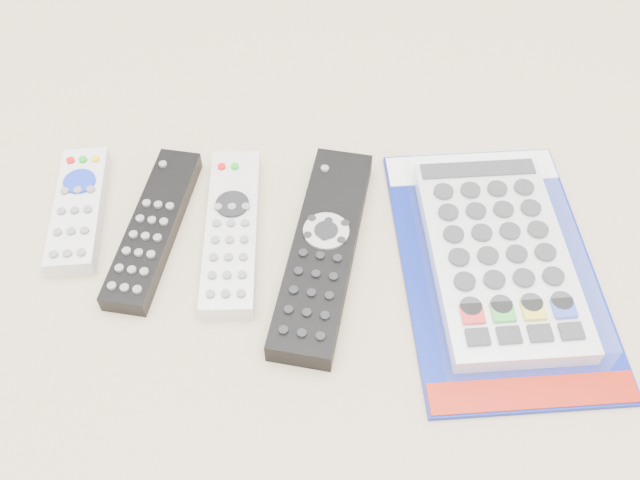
{
  "coord_description": "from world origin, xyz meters",
  "views": [
    {
      "loc": [
        0.05,
        -0.46,
        0.6
      ],
      "look_at": [
        0.04,
        -0.01,
        0.01
      ],
      "focal_mm": 40.0,
      "sensor_mm": 36.0,
      "label": 1
    }
  ],
  "objects_px": {
    "remote_silver_dvd": "(232,230)",
    "remote_large_black": "(323,250)",
    "jumbo_remote_packaged": "(499,254)",
    "remote_small_grey": "(79,209)",
    "remote_slim_black": "(154,228)"
  },
  "relations": [
    {
      "from": "remote_silver_dvd",
      "to": "remote_large_black",
      "type": "distance_m",
      "value": 0.1
    },
    {
      "from": "remote_silver_dvd",
      "to": "jumbo_remote_packaged",
      "type": "relative_size",
      "value": 0.63
    },
    {
      "from": "remote_small_grey",
      "to": "remote_silver_dvd",
      "type": "xyz_separation_m",
      "value": [
        0.17,
        -0.02,
        -0.0
      ]
    },
    {
      "from": "jumbo_remote_packaged",
      "to": "remote_slim_black",
      "type": "bearing_deg",
      "value": 169.55
    },
    {
      "from": "remote_silver_dvd",
      "to": "remote_slim_black",
      "type": "bearing_deg",
      "value": 176.13
    },
    {
      "from": "remote_small_grey",
      "to": "remote_slim_black",
      "type": "xyz_separation_m",
      "value": [
        0.08,
        -0.02,
        -0.0
      ]
    },
    {
      "from": "remote_silver_dvd",
      "to": "jumbo_remote_packaged",
      "type": "height_order",
      "value": "jumbo_remote_packaged"
    },
    {
      "from": "remote_small_grey",
      "to": "remote_silver_dvd",
      "type": "bearing_deg",
      "value": -14.52
    },
    {
      "from": "remote_small_grey",
      "to": "remote_large_black",
      "type": "height_order",
      "value": "remote_large_black"
    },
    {
      "from": "remote_slim_black",
      "to": "remote_silver_dvd",
      "type": "relative_size",
      "value": 0.99
    },
    {
      "from": "remote_small_grey",
      "to": "remote_slim_black",
      "type": "bearing_deg",
      "value": -21.22
    },
    {
      "from": "jumbo_remote_packaged",
      "to": "remote_large_black",
      "type": "bearing_deg",
      "value": 173.15
    },
    {
      "from": "remote_silver_dvd",
      "to": "jumbo_remote_packaged",
      "type": "distance_m",
      "value": 0.28
    },
    {
      "from": "remote_silver_dvd",
      "to": "remote_large_black",
      "type": "xyz_separation_m",
      "value": [
        0.1,
        -0.02,
        0.0
      ]
    },
    {
      "from": "remote_large_black",
      "to": "remote_slim_black",
      "type": "bearing_deg",
      "value": -179.08
    }
  ]
}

